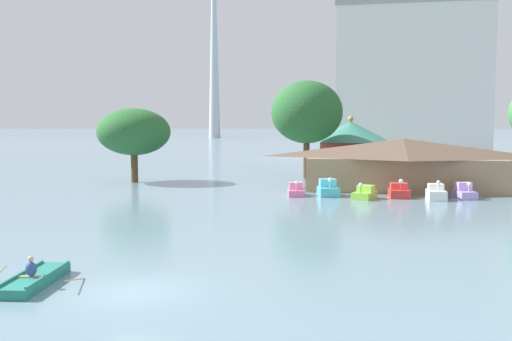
{
  "coord_description": "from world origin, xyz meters",
  "views": [
    {
      "loc": [
        7.91,
        -18.65,
        6.11
      ],
      "look_at": [
        0.76,
        20.8,
        2.82
      ],
      "focal_mm": 38.6,
      "sensor_mm": 36.0,
      "label": 1
    }
  ],
  "objects_px": {
    "pedal_boat_lime": "(365,193)",
    "boathouse": "(403,163)",
    "pedal_boat_lavender": "(464,192)",
    "green_roof_pavilion": "(350,144)",
    "background_building_block": "(409,84)",
    "shoreline_tree_mid": "(307,112)",
    "rowboat_with_rower": "(35,279)",
    "shoreline_tree_tall_left": "(134,132)",
    "pedal_boat_pink": "(296,190)",
    "pedal_boat_cyan": "(328,189)",
    "pedal_boat_white": "(436,193)",
    "distant_broadcast_tower": "(214,5)",
    "pedal_boat_red": "(399,192)"
  },
  "relations": [
    {
      "from": "rowboat_with_rower",
      "to": "boathouse",
      "type": "distance_m",
      "value": 38.64
    },
    {
      "from": "boathouse",
      "to": "shoreline_tree_mid",
      "type": "distance_m",
      "value": 14.75
    },
    {
      "from": "pedal_boat_lime",
      "to": "shoreline_tree_mid",
      "type": "xyz_separation_m",
      "value": [
        -6.37,
        16.87,
        7.17
      ]
    },
    {
      "from": "pedal_boat_lime",
      "to": "shoreline_tree_mid",
      "type": "relative_size",
      "value": 0.26
    },
    {
      "from": "pedal_boat_cyan",
      "to": "shoreline_tree_mid",
      "type": "relative_size",
      "value": 0.23
    },
    {
      "from": "green_roof_pavilion",
      "to": "pedal_boat_white",
      "type": "bearing_deg",
      "value": -72.63
    },
    {
      "from": "pedal_boat_lime",
      "to": "pedal_boat_lavender",
      "type": "height_order",
      "value": "pedal_boat_lavender"
    },
    {
      "from": "distant_broadcast_tower",
      "to": "pedal_boat_red",
      "type": "bearing_deg",
      "value": -71.53
    },
    {
      "from": "pedal_boat_lime",
      "to": "shoreline_tree_tall_left",
      "type": "relative_size",
      "value": 0.36
    },
    {
      "from": "boathouse",
      "to": "pedal_boat_red",
      "type": "bearing_deg",
      "value": -97.26
    },
    {
      "from": "boathouse",
      "to": "pedal_boat_cyan",
      "type": "bearing_deg",
      "value": -138.69
    },
    {
      "from": "boathouse",
      "to": "distant_broadcast_tower",
      "type": "xyz_separation_m",
      "value": [
        -73.38,
        211.54,
        62.18
      ]
    },
    {
      "from": "pedal_boat_white",
      "to": "pedal_boat_lavender",
      "type": "bearing_deg",
      "value": 118.72
    },
    {
      "from": "shoreline_tree_mid",
      "to": "rowboat_with_rower",
      "type": "bearing_deg",
      "value": -98.31
    },
    {
      "from": "pedal_boat_cyan",
      "to": "background_building_block",
      "type": "xyz_separation_m",
      "value": [
        11.65,
        56.46,
        13.07
      ]
    },
    {
      "from": "pedal_boat_pink",
      "to": "pedal_boat_cyan",
      "type": "height_order",
      "value": "pedal_boat_cyan"
    },
    {
      "from": "pedal_boat_lime",
      "to": "pedal_boat_lavender",
      "type": "bearing_deg",
      "value": 121.87
    },
    {
      "from": "boathouse",
      "to": "pedal_boat_lime",
      "type": "bearing_deg",
      "value": -116.53
    },
    {
      "from": "pedal_boat_lavender",
      "to": "boathouse",
      "type": "distance_m",
      "value": 7.37
    },
    {
      "from": "green_roof_pavilion",
      "to": "background_building_block",
      "type": "height_order",
      "value": "background_building_block"
    },
    {
      "from": "background_building_block",
      "to": "pedal_boat_lime",
      "type": "bearing_deg",
      "value": -98.4
    },
    {
      "from": "pedal_boat_lime",
      "to": "boathouse",
      "type": "bearing_deg",
      "value": 172.38
    },
    {
      "from": "boathouse",
      "to": "background_building_block",
      "type": "height_order",
      "value": "background_building_block"
    },
    {
      "from": "green_roof_pavilion",
      "to": "distant_broadcast_tower",
      "type": "bearing_deg",
      "value": 109.28
    },
    {
      "from": "pedal_boat_red",
      "to": "pedal_boat_lime",
      "type": "bearing_deg",
      "value": -66.75
    },
    {
      "from": "pedal_boat_lime",
      "to": "pedal_boat_white",
      "type": "height_order",
      "value": "pedal_boat_white"
    },
    {
      "from": "pedal_boat_lime",
      "to": "pedal_boat_red",
      "type": "height_order",
      "value": "pedal_boat_red"
    },
    {
      "from": "pedal_boat_cyan",
      "to": "distant_broadcast_tower",
      "type": "bearing_deg",
      "value": -175.69
    },
    {
      "from": "pedal_boat_lavender",
      "to": "boathouse",
      "type": "height_order",
      "value": "boathouse"
    },
    {
      "from": "pedal_boat_cyan",
      "to": "background_building_block",
      "type": "bearing_deg",
      "value": 155.62
    },
    {
      "from": "pedal_boat_lime",
      "to": "boathouse",
      "type": "xyz_separation_m",
      "value": [
        3.64,
        7.29,
        2.11
      ]
    },
    {
      "from": "shoreline_tree_mid",
      "to": "pedal_boat_lime",
      "type": "bearing_deg",
      "value": -69.33
    },
    {
      "from": "pedal_boat_lime",
      "to": "pedal_boat_red",
      "type": "relative_size",
      "value": 1.15
    },
    {
      "from": "distant_broadcast_tower",
      "to": "pedal_boat_lavender",
      "type": "bearing_deg",
      "value": -70.23
    },
    {
      "from": "pedal_boat_pink",
      "to": "green_roof_pavilion",
      "type": "xyz_separation_m",
      "value": [
        4.42,
        22.57,
        3.26
      ]
    },
    {
      "from": "pedal_boat_pink",
      "to": "pedal_boat_lime",
      "type": "distance_m",
      "value": 5.94
    },
    {
      "from": "pedal_boat_cyan",
      "to": "green_roof_pavilion",
      "type": "xyz_separation_m",
      "value": [
        1.67,
        22.23,
        3.14
      ]
    },
    {
      "from": "pedal_boat_red",
      "to": "distant_broadcast_tower",
      "type": "distance_m",
      "value": 238.05
    },
    {
      "from": "pedal_boat_lavender",
      "to": "background_building_block",
      "type": "relative_size",
      "value": 0.1
    },
    {
      "from": "pedal_boat_white",
      "to": "distant_broadcast_tower",
      "type": "bearing_deg",
      "value": -161.94
    },
    {
      "from": "pedal_boat_lavender",
      "to": "background_building_block",
      "type": "xyz_separation_m",
      "value": [
        0.31,
        55.92,
        13.12
      ]
    },
    {
      "from": "shoreline_tree_tall_left",
      "to": "shoreline_tree_mid",
      "type": "xyz_separation_m",
      "value": [
        17.84,
        7.58,
        2.21
      ]
    },
    {
      "from": "pedal_boat_cyan",
      "to": "shoreline_tree_tall_left",
      "type": "relative_size",
      "value": 0.33
    },
    {
      "from": "pedal_boat_pink",
      "to": "shoreline_tree_mid",
      "type": "height_order",
      "value": "shoreline_tree_mid"
    },
    {
      "from": "pedal_boat_lime",
      "to": "green_roof_pavilion",
      "type": "relative_size",
      "value": 0.29
    },
    {
      "from": "boathouse",
      "to": "shoreline_tree_mid",
      "type": "relative_size",
      "value": 1.71
    },
    {
      "from": "rowboat_with_rower",
      "to": "boathouse",
      "type": "height_order",
      "value": "boathouse"
    },
    {
      "from": "pedal_boat_lavender",
      "to": "boathouse",
      "type": "relative_size",
      "value": 0.15
    },
    {
      "from": "pedal_boat_pink",
      "to": "pedal_boat_red",
      "type": "height_order",
      "value": "pedal_boat_red"
    },
    {
      "from": "rowboat_with_rower",
      "to": "pedal_boat_white",
      "type": "xyz_separation_m",
      "value": [
        18.64,
        28.07,
        0.31
      ]
    }
  ]
}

